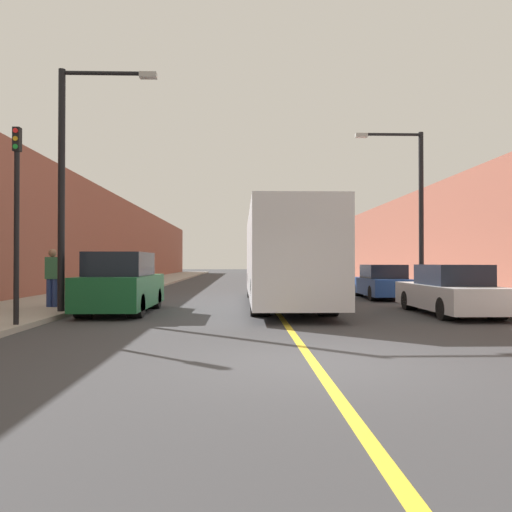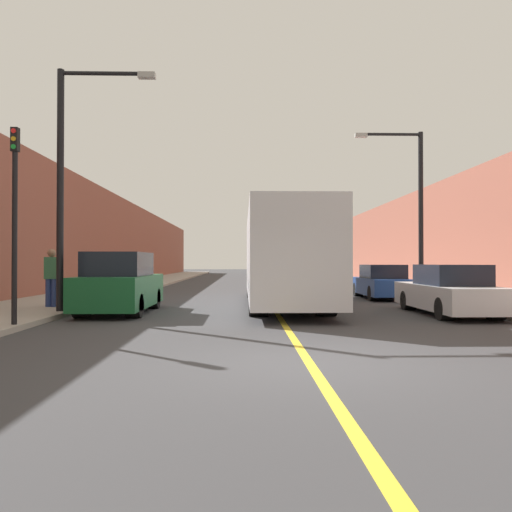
% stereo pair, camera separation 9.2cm
% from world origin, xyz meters
% --- Properties ---
extents(ground_plane, '(200.00, 200.00, 0.00)m').
position_xyz_m(ground_plane, '(0.00, 0.00, 0.00)').
color(ground_plane, '#38383A').
extents(sidewalk_left, '(3.81, 72.00, 0.14)m').
position_xyz_m(sidewalk_left, '(-7.96, 30.00, 0.07)').
color(sidewalk_left, '#9E998E').
rests_on(sidewalk_left, ground).
extents(sidewalk_right, '(3.81, 72.00, 0.14)m').
position_xyz_m(sidewalk_right, '(7.96, 30.00, 0.07)').
color(sidewalk_right, '#9E998E').
rests_on(sidewalk_right, ground).
extents(building_row_left, '(4.00, 72.00, 6.26)m').
position_xyz_m(building_row_left, '(-11.86, 30.00, 3.13)').
color(building_row_left, brown).
rests_on(building_row_left, ground).
extents(building_row_right, '(4.00, 72.00, 6.06)m').
position_xyz_m(building_row_right, '(11.86, 30.00, 3.03)').
color(building_row_right, brown).
rests_on(building_row_right, ground).
extents(road_center_line, '(0.16, 72.00, 0.01)m').
position_xyz_m(road_center_line, '(0.00, 30.00, 0.00)').
color(road_center_line, gold).
rests_on(road_center_line, ground).
extents(bus, '(2.51, 12.13, 3.29)m').
position_xyz_m(bus, '(0.39, 10.40, 1.77)').
color(bus, silver).
rests_on(bus, ground).
extents(parked_suv_left, '(1.86, 4.58, 1.85)m').
position_xyz_m(parked_suv_left, '(-4.79, 7.61, 0.86)').
color(parked_suv_left, '#145128').
rests_on(parked_suv_left, ground).
extents(car_right_near, '(1.75, 4.74, 1.49)m').
position_xyz_m(car_right_near, '(5.05, 6.86, 0.67)').
color(car_right_near, silver).
rests_on(car_right_near, ground).
extents(car_right_mid, '(1.75, 4.35, 1.45)m').
position_xyz_m(car_right_mid, '(4.88, 13.41, 0.66)').
color(car_right_mid, navy).
rests_on(car_right_mid, ground).
extents(street_lamp_left, '(2.85, 0.24, 7.05)m').
position_xyz_m(street_lamp_left, '(-6.08, 6.89, 4.22)').
color(street_lamp_left, black).
rests_on(street_lamp_left, sidewalk_left).
extents(street_lamp_right, '(2.85, 0.24, 6.84)m').
position_xyz_m(street_lamp_right, '(6.07, 12.78, 4.11)').
color(street_lamp_right, black).
rests_on(street_lamp_right, sidewalk_right).
extents(traffic_light, '(0.16, 0.18, 4.51)m').
position_xyz_m(traffic_light, '(-6.26, 3.80, 2.58)').
color(traffic_light, black).
rests_on(traffic_light, sidewalk_left).
extents(pedestrian, '(0.41, 0.26, 1.84)m').
position_xyz_m(pedestrian, '(-7.14, 8.31, 1.09)').
color(pedestrian, navy).
rests_on(pedestrian, sidewalk_left).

